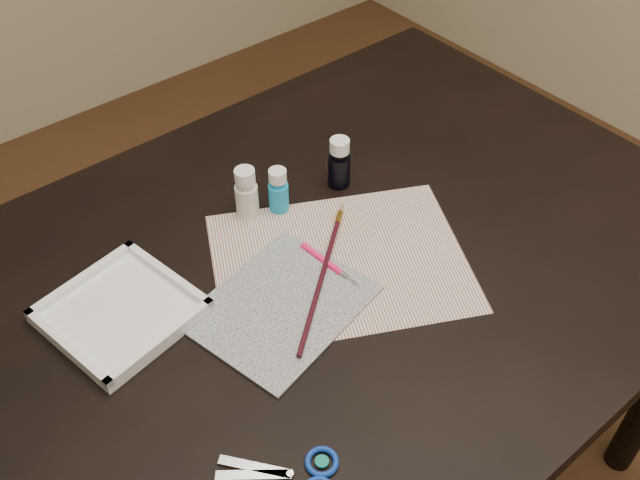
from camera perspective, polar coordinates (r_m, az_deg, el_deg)
table at (r=1.41m, az=-0.00°, el=-12.49°), size 1.30×0.90×0.75m
paper at (r=1.11m, az=1.60°, el=-1.76°), size 0.48×0.44×0.00m
canvas at (r=1.05m, az=-3.13°, el=-5.29°), size 0.28×0.25×0.00m
paint_bottle_white at (r=1.17m, az=-5.92°, el=3.79°), size 0.04×0.04×0.09m
paint_bottle_cyan at (r=1.18m, az=-3.35°, el=4.00°), size 0.04×0.04×0.08m
paint_bottle_navy at (r=1.22m, az=1.55°, el=6.22°), size 0.05×0.05×0.09m
paintbrush at (r=1.08m, az=0.29°, el=-2.50°), size 0.26×0.21×0.01m
craft_knife at (r=1.10m, az=0.90°, el=-2.08°), size 0.02×0.13×0.01m
scissors at (r=0.90m, az=-3.42°, el=-18.46°), size 0.18×0.17×0.01m
palette_tray at (r=1.07m, az=-15.67°, el=-5.49°), size 0.22×0.22×0.02m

